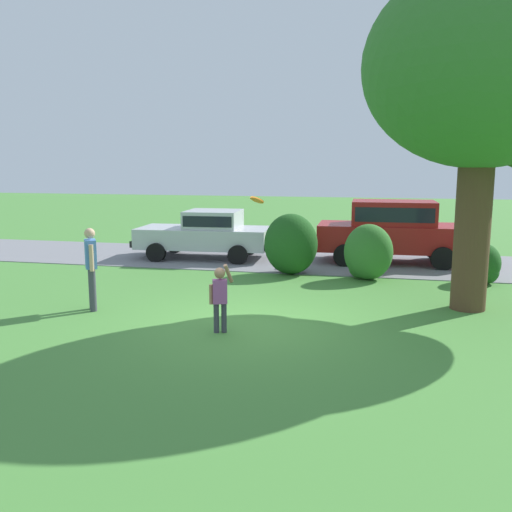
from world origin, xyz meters
name	(u,v)px	position (x,y,z in m)	size (l,w,h in m)	color
ground_plane	(251,325)	(0.00, 0.00, 0.00)	(80.00, 80.00, 0.00)	#478438
driveway_strip	(303,260)	(0.00, 7.18, 0.01)	(28.00, 4.40, 0.02)	slate
oak_tree_large	(494,77)	(4.46, 2.25, 4.75)	(5.24, 4.77, 7.00)	#513823
shrub_near_tree	(291,244)	(-0.04, 5.02, 0.84)	(1.49, 1.22, 1.69)	#1E511C
shrub_centre_left	(367,254)	(2.05, 4.75, 0.69)	(1.28, 1.05, 1.48)	#33702B
shrub_centre	(483,265)	(4.96, 4.90, 0.47)	(0.92, 0.95, 1.04)	#1E511C
parked_sedan	(207,232)	(-3.09, 6.98, 0.85)	(4.48, 2.26, 1.56)	silver
parked_suv	(393,228)	(2.74, 7.42, 1.08)	(4.73, 2.17, 1.92)	maroon
child_thrower	(220,294)	(-0.45, -0.59, 0.72)	(0.40, 0.35, 1.29)	#383842
frisbee	(257,200)	(-0.01, 0.53, 2.36)	(0.31, 0.27, 0.20)	orange
adult_onlooker	(91,264)	(-3.51, 0.33, 0.98)	(0.38, 0.46, 1.74)	#3F3F4C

